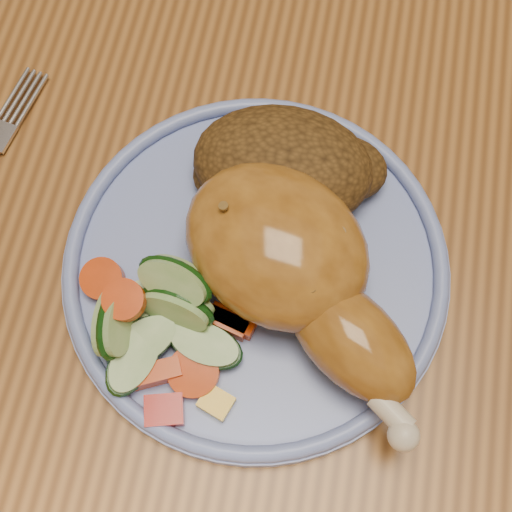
% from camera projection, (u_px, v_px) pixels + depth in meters
% --- Properties ---
extents(ground, '(4.00, 4.00, 0.00)m').
position_uv_depth(ground, '(306.00, 369.00, 1.19)').
color(ground, brown).
rests_on(ground, ground).
extents(dining_table, '(0.90, 1.40, 0.75)m').
position_uv_depth(dining_table, '(360.00, 188.00, 0.57)').
color(dining_table, brown).
rests_on(dining_table, ground).
extents(plate, '(0.24, 0.24, 0.01)m').
position_uv_depth(plate, '(256.00, 268.00, 0.45)').
color(plate, '#6F82C8').
rests_on(plate, dining_table).
extents(plate_rim, '(0.24, 0.24, 0.01)m').
position_uv_depth(plate_rim, '(256.00, 262.00, 0.44)').
color(plate_rim, '#6F82C8').
rests_on(plate_rim, plate).
extents(chicken_leg, '(0.18, 0.17, 0.06)m').
position_uv_depth(chicken_leg, '(294.00, 268.00, 0.42)').
color(chicken_leg, '#A76923').
rests_on(chicken_leg, plate).
extents(rice_pilaf, '(0.12, 0.08, 0.05)m').
position_uv_depth(rice_pilaf, '(287.00, 167.00, 0.45)').
color(rice_pilaf, '#4E3213').
rests_on(rice_pilaf, plate).
extents(vegetable_pile, '(0.11, 0.11, 0.05)m').
position_uv_depth(vegetable_pile, '(158.00, 325.00, 0.42)').
color(vegetable_pile, '#A50A05').
rests_on(vegetable_pile, plate).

